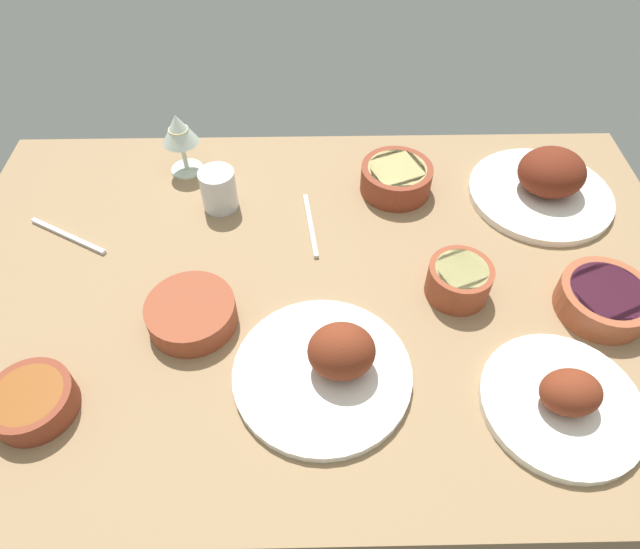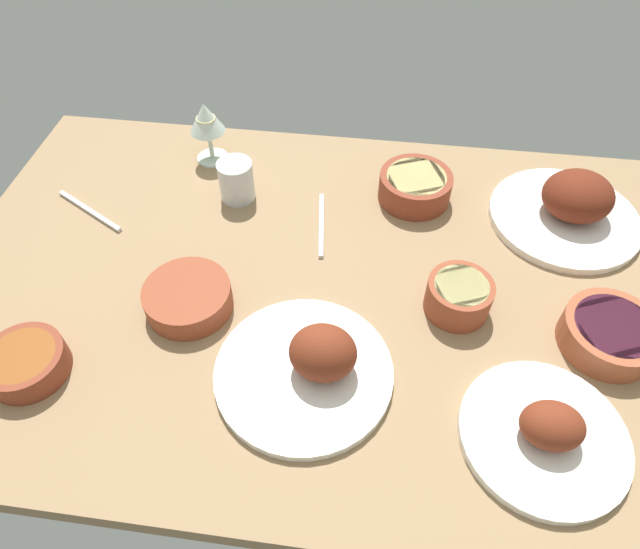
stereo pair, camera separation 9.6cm
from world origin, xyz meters
The scene contains 13 objects.
dining_table centered at (0.00, 0.00, 2.00)cm, with size 140.00×90.00×4.00cm, color #937551.
plate_near_viewer centered at (-47.26, -22.93, 7.53)cm, with size 29.60×29.60×10.60cm.
plate_center_main centered at (-36.33, 25.69, 6.00)cm, with size 24.60×24.60×8.00cm.
plate_far_side centered at (-1.26, 19.37, 6.82)cm, with size 28.43×28.43×10.38cm.
bowl_soup centered at (43.59, 24.59, 6.52)cm, with size 12.74×12.74×4.59cm.
bowl_pasta centered at (-16.46, -25.50, 7.19)cm, with size 14.90×14.90×5.88cm.
bowl_sauce centered at (21.95, 8.58, 6.58)cm, with size 15.16×15.16×4.69cm.
bowl_potatoes centered at (-24.39, 2.86, 7.44)cm, with size 11.27×11.27×6.37cm.
bowl_onions centered at (-48.77, 7.12, 6.86)cm, with size 15.59×15.59×5.23cm.
wine_glass centered at (28.85, -32.94, 13.93)cm, with size 7.60×7.60×14.00cm.
water_tumbler centered at (20.13, -21.05, 8.31)cm, with size 7.25×7.25×8.62cm, color silver.
fork_loose centered at (1.63, -14.52, 4.40)cm, with size 17.70×0.90×0.80cm, color silver.
spoon_loose centered at (49.37, -12.30, 4.40)cm, with size 18.98×0.90×0.80cm, color silver.
Camera 2 is at (-8.42, 63.76, 80.71)cm, focal length 30.67 mm.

